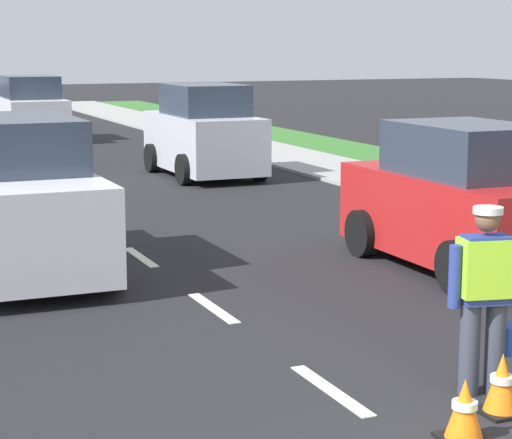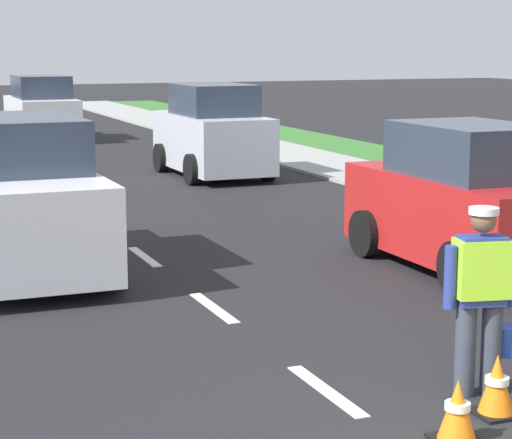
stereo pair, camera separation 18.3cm
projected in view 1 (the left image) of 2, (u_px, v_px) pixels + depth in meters
ground_plane at (5, 163)px, 25.39m from camera, size 96.00×96.00×0.00m
sidewalk_right at (499, 211)px, 18.16m from camera, size 2.40×72.00×0.14m
road_worker at (487, 290)px, 8.58m from camera, size 0.77×0.37×1.67m
traffic_cone_near at (464, 410)px, 7.65m from camera, size 0.36×0.36×0.50m
traffic_cone_far at (502, 384)px, 8.21m from camera, size 0.36×0.36×0.52m
car_oncoming_lead at (19, 201)px, 13.16m from camera, size 1.99×4.29×2.09m
car_parked_far at (204, 134)px, 22.71m from camera, size 1.99×3.83×2.12m
car_parked_curbside at (462, 202)px, 13.38m from camera, size 1.94×3.85×1.99m
car_outgoing_far at (30, 111)px, 31.04m from camera, size 2.04×4.03×2.04m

